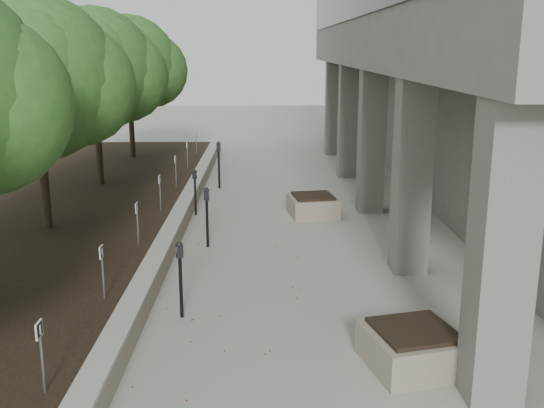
{
  "coord_description": "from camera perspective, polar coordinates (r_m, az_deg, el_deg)",
  "views": [
    {
      "loc": [
        0.4,
        -6.56,
        4.57
      ],
      "look_at": [
        0.55,
        6.59,
        1.3
      ],
      "focal_mm": 41.55,
      "sensor_mm": 36.0,
      "label": 1
    }
  ],
  "objects": [
    {
      "name": "planter_front",
      "position": [
        9.68,
        12.68,
        -12.54
      ],
      "size": [
        1.59,
        1.59,
        0.61
      ],
      "primitive_type": null,
      "rotation": [
        0.0,
        0.0,
        0.25
      ],
      "color": "gray",
      "rests_on": "ground"
    },
    {
      "name": "parking_sign_6",
      "position": [
        19.61,
        -8.71,
        2.96
      ],
      "size": [
        0.04,
        0.22,
        0.96
      ],
      "primitive_type": null,
      "color": "black",
      "rests_on": "planting_bed"
    },
    {
      "name": "berry_scatter",
      "position": [
        12.44,
        -2.94,
        -7.55
      ],
      "size": [
        3.3,
        14.1,
        0.02
      ],
      "primitive_type": null,
      "color": "maroon",
      "rests_on": "ground"
    },
    {
      "name": "parking_meter_4",
      "position": [
        17.66,
        -6.98,
        1.06
      ],
      "size": [
        0.15,
        0.12,
        1.31
      ],
      "primitive_type": null,
      "rotation": [
        0.0,
        0.0,
        -0.27
      ],
      "color": "black",
      "rests_on": "ground"
    },
    {
      "name": "crabapple_tree_3",
      "position": [
        15.53,
        -20.4,
        7.75
      ],
      "size": [
        4.6,
        4.0,
        5.44
      ],
      "primitive_type": null,
      "color": "#2B5A22",
      "rests_on": "planting_bed"
    },
    {
      "name": "parking_sign_2",
      "position": [
        8.43,
        -20.15,
        -12.93
      ],
      "size": [
        0.04,
        0.22,
        0.96
      ],
      "primitive_type": null,
      "color": "black",
      "rests_on": "planting_bed"
    },
    {
      "name": "parking_meter_3",
      "position": [
        14.77,
        -5.9,
        -1.22
      ],
      "size": [
        0.15,
        0.11,
        1.44
      ],
      "primitive_type": null,
      "rotation": [
        0.0,
        0.0,
        -0.08
      ],
      "color": "black",
      "rests_on": "ground"
    },
    {
      "name": "parking_sign_8",
      "position": [
        25.48,
        -6.87,
        5.54
      ],
      "size": [
        0.04,
        0.22,
        0.96
      ],
      "primitive_type": null,
      "color": "black",
      "rests_on": "planting_bed"
    },
    {
      "name": "parking_sign_4",
      "position": [
        13.85,
        -12.09,
        -1.81
      ],
      "size": [
        0.04,
        0.22,
        0.96
      ],
      "primitive_type": null,
      "color": "black",
      "rests_on": "planting_bed"
    },
    {
      "name": "retaining_wall",
      "position": [
        16.3,
        -8.47,
        -1.55
      ],
      "size": [
        0.39,
        26.0,
        0.5
      ],
      "primitive_type": null,
      "color": "gray",
      "rests_on": "ground"
    },
    {
      "name": "parking_sign_7",
      "position": [
        22.54,
        -7.67,
        4.42
      ],
      "size": [
        0.04,
        0.22,
        0.96
      ],
      "primitive_type": null,
      "color": "black",
      "rests_on": "planting_bed"
    },
    {
      "name": "parking_sign_5",
      "position": [
        16.71,
        -10.11,
        0.98
      ],
      "size": [
        0.04,
        0.22,
        0.96
      ],
      "primitive_type": null,
      "color": "black",
      "rests_on": "planting_bed"
    },
    {
      "name": "planting_bed",
      "position": [
        17.21,
        -20.69,
        -1.67
      ],
      "size": [
        7.0,
        26.0,
        0.4
      ],
      "primitive_type": "cube",
      "color": "black",
      "rests_on": "ground"
    },
    {
      "name": "parking_meter_2",
      "position": [
        11.01,
        -8.28,
        -6.81
      ],
      "size": [
        0.16,
        0.14,
        1.38
      ],
      "primitive_type": null,
      "rotation": [
        0.0,
        0.0,
        0.35
      ],
      "color": "black",
      "rests_on": "ground"
    },
    {
      "name": "crabapple_tree_4",
      "position": [
        20.29,
        -15.71,
        9.36
      ],
      "size": [
        4.6,
        4.0,
        5.44
      ],
      "primitive_type": null,
      "color": "#2B5A22",
      "rests_on": "planting_bed"
    },
    {
      "name": "planter_back",
      "position": [
        17.62,
        3.73,
        -0.1
      ],
      "size": [
        1.45,
        1.45,
        0.59
      ],
      "primitive_type": null,
      "rotation": [
        0.0,
        0.0,
        0.16
      ],
      "color": "gray",
      "rests_on": "ground"
    },
    {
      "name": "parking_sign_3",
      "position": [
        11.07,
        -15.09,
        -6.03
      ],
      "size": [
        0.04,
        0.22,
        0.96
      ],
      "primitive_type": null,
      "color": "black",
      "rests_on": "planting_bed"
    },
    {
      "name": "parking_meter_5",
      "position": [
        20.99,
        -4.83,
        3.54
      ],
      "size": [
        0.16,
        0.12,
        1.58
      ],
      "primitive_type": null,
      "rotation": [
        0.0,
        0.0,
        -0.04
      ],
      "color": "black",
      "rests_on": "ground"
    },
    {
      "name": "crabapple_tree_5",
      "position": [
        25.15,
        -12.8,
        10.33
      ],
      "size": [
        4.6,
        4.0,
        5.44
      ],
      "primitive_type": null,
      "color": "#2B5A22",
      "rests_on": "planting_bed"
    }
  ]
}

